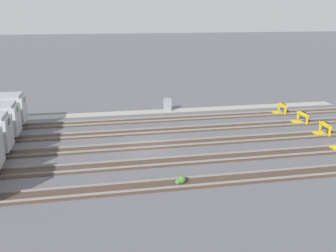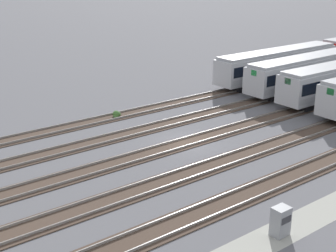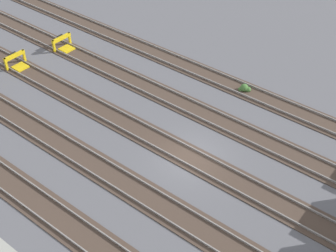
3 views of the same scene
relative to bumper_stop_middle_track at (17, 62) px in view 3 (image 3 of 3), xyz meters
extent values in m
plane|color=#5B5B60|center=(17.96, 0.01, -0.51)|extent=(400.00, 400.00, 0.00)
cube|color=#47382D|center=(17.96, -8.81, -0.48)|extent=(90.00, 2.23, 0.06)
cube|color=gray|center=(17.96, -8.09, -0.38)|extent=(90.00, 0.07, 0.15)
cube|color=#47382D|center=(17.96, -4.40, -0.48)|extent=(90.00, 2.24, 0.06)
cube|color=gray|center=(17.96, -3.68, -0.38)|extent=(90.00, 0.07, 0.15)
cube|color=gray|center=(17.96, -5.12, -0.38)|extent=(90.00, 0.07, 0.15)
cube|color=#47382D|center=(17.96, 0.01, -0.48)|extent=(90.00, 2.24, 0.06)
cube|color=gray|center=(17.96, 0.73, -0.38)|extent=(90.00, 0.07, 0.15)
cube|color=gray|center=(17.96, -0.71, -0.38)|extent=(90.00, 0.07, 0.15)
cube|color=#47382D|center=(17.96, 4.42, -0.48)|extent=(90.00, 2.23, 0.06)
cube|color=gray|center=(17.96, 5.14, -0.38)|extent=(90.00, 0.07, 0.15)
cube|color=gray|center=(17.96, 3.70, -0.38)|extent=(90.00, 0.07, 0.15)
cube|color=#47382D|center=(17.96, 8.83, -0.48)|extent=(90.00, 2.23, 0.06)
cube|color=gray|center=(17.96, 9.54, -0.38)|extent=(90.00, 0.07, 0.15)
cube|color=gray|center=(17.96, 8.11, -0.38)|extent=(90.00, 0.07, 0.15)
cube|color=gold|center=(-0.20, 0.91, 0.06)|extent=(0.19, 0.19, 1.15)
cube|color=gold|center=(-0.28, -0.89, 0.06)|extent=(0.19, 0.19, 1.15)
cube|color=gold|center=(-0.24, 0.01, 0.49)|extent=(0.32, 2.01, 0.30)
cube|color=gold|center=(0.31, -0.01, -0.42)|extent=(1.14, 1.12, 0.18)
cube|color=black|center=(-0.42, 0.02, 0.49)|extent=(0.14, 0.60, 0.44)
cube|color=gold|center=(0.69, 5.32, 0.06)|extent=(0.19, 0.19, 1.15)
cube|color=gold|center=(0.63, 3.52, 0.06)|extent=(0.19, 0.19, 1.15)
cube|color=gold|center=(0.66, 4.42, 0.49)|extent=(0.30, 2.01, 0.30)
cube|color=gold|center=(1.21, 4.40, -0.42)|extent=(1.13, 1.11, 0.18)
cube|color=black|center=(0.48, 4.42, 0.49)|extent=(0.14, 0.60, 0.44)
sphere|color=#427033|center=(16.84, 8.78, -0.23)|extent=(0.64, 0.64, 0.64)
sphere|color=#427033|center=(17.14, 8.90, -0.33)|extent=(0.44, 0.44, 0.44)
sphere|color=#427033|center=(16.62, 8.60, -0.37)|extent=(0.36, 0.36, 0.36)
camera|label=1|loc=(23.03, 34.30, 11.46)|focal=42.00mm
camera|label=2|loc=(-3.77, -25.98, 12.97)|focal=50.00mm
camera|label=3|loc=(30.50, -18.56, 21.29)|focal=50.00mm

